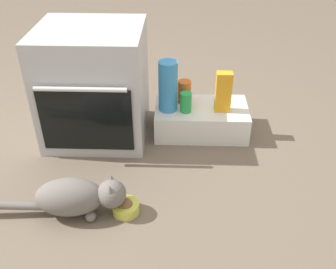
{
  "coord_description": "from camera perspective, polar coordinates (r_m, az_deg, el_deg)",
  "views": [
    {
      "loc": [
        0.46,
        -1.61,
        1.31
      ],
      "look_at": [
        0.41,
        -0.03,
        0.25
      ],
      "focal_mm": 40.95,
      "sensor_mm": 36.0,
      "label": 1
    }
  ],
  "objects": [
    {
      "name": "ground",
      "position": [
        2.12,
        -11.0,
        -4.96
      ],
      "size": [
        8.0,
        8.0,
        0.0
      ],
      "primitive_type": "plane",
      "color": "#6B5B4C"
    },
    {
      "name": "oven",
      "position": [
        2.25,
        -10.92,
        7.33
      ],
      "size": [
        0.58,
        0.57,
        0.66
      ],
      "color": "#B7BABF",
      "rests_on": "ground"
    },
    {
      "name": "pantry_cabinet",
      "position": [
        2.35,
        4.94,
        2.31
      ],
      "size": [
        0.55,
        0.33,
        0.17
      ],
      "primitive_type": "cube",
      "color": "white",
      "rests_on": "ground"
    },
    {
      "name": "food_bowl",
      "position": [
        1.83,
        -6.31,
        -10.7
      ],
      "size": [
        0.13,
        0.13,
        0.08
      ],
      "color": "#D1D14C",
      "rests_on": "ground"
    },
    {
      "name": "cat",
      "position": [
        1.81,
        -13.45,
        -8.97
      ],
      "size": [
        0.66,
        0.2,
        0.2
      ],
      "rotation": [
        0.0,
        0.0,
        0.07
      ],
      "color": "slate",
      "rests_on": "ground"
    },
    {
      "name": "sauce_jar",
      "position": [
        2.32,
        2.45,
        6.36
      ],
      "size": [
        0.08,
        0.08,
        0.14
      ],
      "primitive_type": "cylinder",
      "color": "#D16023",
      "rests_on": "pantry_cabinet"
    },
    {
      "name": "soda_can",
      "position": [
        2.23,
        2.67,
        4.8
      ],
      "size": [
        0.07,
        0.07,
        0.12
      ],
      "primitive_type": "cylinder",
      "color": "green",
      "rests_on": "pantry_cabinet"
    },
    {
      "name": "juice_carton",
      "position": [
        2.23,
        8.25,
        6.27
      ],
      "size": [
        0.09,
        0.06,
        0.24
      ],
      "primitive_type": "cube",
      "color": "orange",
      "rests_on": "pantry_cabinet"
    },
    {
      "name": "water_bottle",
      "position": [
        2.2,
        0.01,
        7.18
      ],
      "size": [
        0.11,
        0.11,
        0.3
      ],
      "primitive_type": "cylinder",
      "color": "#388CD1",
      "rests_on": "pantry_cabinet"
    }
  ]
}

